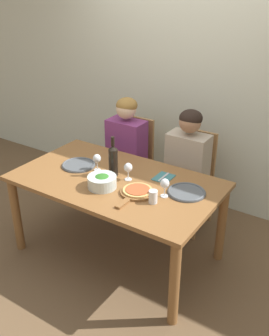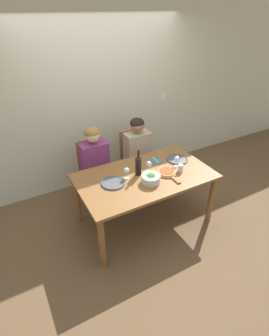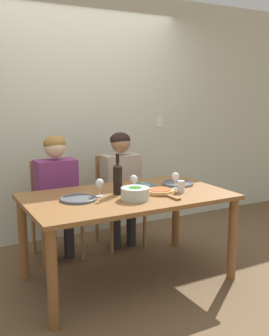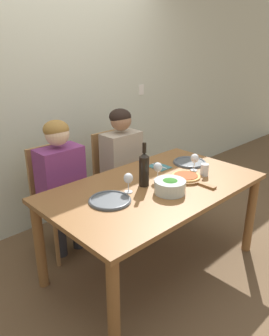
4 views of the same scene
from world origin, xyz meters
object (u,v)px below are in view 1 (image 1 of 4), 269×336
object	(u,v)px
wine_glass_left	(97,159)
wine_glass_centre	(128,168)
dinner_plate_right	(186,192)
chair_left	(132,161)
pizza_on_board	(137,192)
fork_on_napkin	(164,177)
wine_bottle	(113,160)
water_tumbler	(153,197)
broccoli_bowl	(102,182)
person_man	(187,160)
dinner_plate_left	(79,165)
wine_glass_right	(165,184)
chair_right	(191,177)
person_woman	(126,145)

from	to	relation	value
wine_glass_left	wine_glass_centre	distance (m)	0.32
dinner_plate_right	chair_left	bearing A→B (deg)	143.94
pizza_on_board	fork_on_napkin	xyz separation A→B (m)	(0.05, 0.34, -0.01)
wine_glass_centre	wine_bottle	bearing A→B (deg)	178.77
chair_left	wine_bottle	distance (m)	0.93
wine_bottle	pizza_on_board	world-z (taller)	wine_bottle
water_tumbler	fork_on_napkin	bearing A→B (deg)	108.18
broccoli_bowl	water_tumbler	world-z (taller)	broccoli_bowl
person_man	dinner_plate_left	xyz separation A→B (m)	(-0.72, -0.68, 0.04)
wine_bottle	pizza_on_board	size ratio (longest dim) A/B	0.84
water_tumbler	dinner_plate_left	bearing A→B (deg)	168.65
dinner_plate_left	dinner_plate_right	bearing A→B (deg)	4.96
dinner_plate_right	water_tumbler	distance (m)	0.30
dinner_plate_right	wine_glass_right	distance (m)	0.21
chair_right	wine_bottle	distance (m)	0.94
chair_left	dinner_plate_left	bearing A→B (deg)	-92.56
person_woman	water_tumbler	world-z (taller)	person_woman
broccoli_bowl	pizza_on_board	xyz separation A→B (m)	(0.29, 0.07, -0.03)
person_woman	water_tumbler	distance (m)	1.20
dinner_plate_left	pizza_on_board	size ratio (longest dim) A/B	0.72
pizza_on_board	water_tumbler	world-z (taller)	water_tumbler
chair_left	pizza_on_board	world-z (taller)	chair_left
water_tumbler	wine_glass_left	bearing A→B (deg)	163.90
wine_bottle	broccoli_bowl	bearing A→B (deg)	-77.73
person_woman	fork_on_napkin	world-z (taller)	person_woman
person_man	pizza_on_board	size ratio (longest dim) A/B	2.92
person_man	broccoli_bowl	xyz separation A→B (m)	(-0.31, -0.88, 0.08)
chair_right	person_man	world-z (taller)	person_man
wine_glass_centre	fork_on_napkin	size ratio (longest dim) A/B	0.84
dinner_plate_right	water_tumbler	world-z (taller)	water_tumbler
pizza_on_board	wine_glass_left	distance (m)	0.53
chair_left	wine_glass_centre	size ratio (longest dim) A/B	6.26
person_man	dinner_plate_left	bearing A→B (deg)	-136.65
dinner_plate_left	broccoli_bowl	bearing A→B (deg)	-25.23
wine_bottle	broccoli_bowl	xyz separation A→B (m)	(0.05, -0.22, -0.09)
wine_bottle	pizza_on_board	distance (m)	0.39
person_woman	pizza_on_board	world-z (taller)	person_woman
broccoli_bowl	dinner_plate_right	bearing A→B (deg)	24.97
fork_on_napkin	wine_glass_centre	bearing A→B (deg)	-140.47
person_woman	wine_glass_right	xyz separation A→B (m)	(0.86, -0.73, 0.14)
chair_left	person_woman	bearing A→B (deg)	-90.00
person_man	wine_glass_left	bearing A→B (deg)	-128.64
chair_right	fork_on_napkin	world-z (taller)	chair_right
water_tumbler	pizza_on_board	bearing A→B (deg)	164.54
pizza_on_board	water_tumbler	size ratio (longest dim) A/B	4.12
pizza_on_board	wine_glass_left	bearing A→B (deg)	163.68
broccoli_bowl	wine_glass_right	xyz separation A→B (m)	(0.48, 0.14, 0.05)
chair_right	dinner_plate_left	world-z (taller)	chair_right
wine_bottle	fork_on_napkin	xyz separation A→B (m)	(0.38, 0.19, -0.14)
chair_right	water_tumbler	world-z (taller)	chair_right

